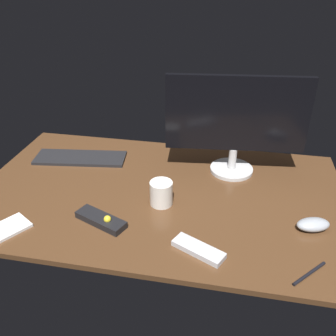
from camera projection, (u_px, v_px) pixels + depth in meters
desk at (159, 194)px, 141.24cm from camera, size 140.00×84.00×2.00cm
monitor at (236, 121)px, 143.31cm from camera, size 55.38×17.82×40.69cm
keyboard at (80, 158)px, 163.11cm from camera, size 41.14×18.36×1.28cm
computer_mouse at (313, 225)px, 120.68cm from camera, size 12.49×9.38×3.95cm
media_remote at (101, 220)px, 124.03cm from camera, size 19.46×12.70×4.07cm
tv_remote at (198, 249)px, 112.05cm from camera, size 17.44×12.26×1.84cm
coffee_mug at (161, 193)px, 132.14cm from camera, size 8.31×8.31×9.03cm
notepad at (6, 229)px, 120.95cm from camera, size 15.72×17.30×1.01cm
pen at (309, 273)px, 104.17cm from camera, size 10.41×10.94×0.96cm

